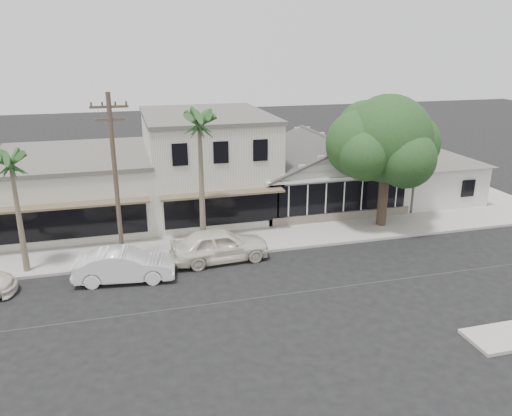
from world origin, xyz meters
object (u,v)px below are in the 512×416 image
object	(u,v)px
utility_pole	(116,178)
shade_tree	(385,141)
car_1	(124,265)
car_0	(220,245)

from	to	relation	value
utility_pole	shade_tree	xyz separation A→B (m)	(15.95, 2.08, 0.71)
utility_pole	shade_tree	distance (m)	16.10
shade_tree	car_1	bearing A→B (deg)	-166.55
utility_pole	car_1	size ratio (longest dim) A/B	1.85
utility_pole	car_0	size ratio (longest dim) A/B	1.72
shade_tree	utility_pole	bearing A→B (deg)	-172.56
car_0	car_1	bearing A→B (deg)	98.49
car_0	shade_tree	xyz separation A→B (m)	(10.88, 2.69, 4.60)
car_0	shade_tree	size ratio (longest dim) A/B	0.63
utility_pole	car_0	bearing A→B (deg)	-6.85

